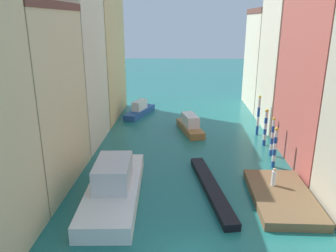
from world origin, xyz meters
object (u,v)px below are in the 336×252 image
mooring_pole_0 (275,147)px  mooring_pole_2 (265,127)px  vaporetto_white (114,186)px  motorboat_0 (190,125)px  waterfront_dock (282,197)px  mooring_pole_1 (272,136)px  motorboat_1 (140,110)px  mooring_pole_3 (258,115)px  person_on_dock (274,177)px  gondola_black (211,188)px

mooring_pole_0 → mooring_pole_2: size_ratio=0.95×
vaporetto_white → motorboat_0: bearing=69.4°
mooring_pole_0 → motorboat_0: mooring_pole_0 is taller
waterfront_dock → mooring_pole_1: size_ratio=2.00×
motorboat_1 → mooring_pole_1: bearing=-43.7°
motorboat_1 → mooring_pole_3: bearing=-28.4°
motorboat_0 → motorboat_1: 9.96m
waterfront_dock → motorboat_0: 16.98m
motorboat_0 → motorboat_1: bearing=134.3°
motorboat_0 → motorboat_1: motorboat_0 is taller
motorboat_0 → mooring_pole_0: bearing=-52.8°
mooring_pole_1 → vaporetto_white: mooring_pole_1 is taller
person_on_dock → motorboat_0: size_ratio=0.22×
mooring_pole_1 → mooring_pole_2: 2.84m
mooring_pole_2 → person_on_dock: bearing=-99.2°
motorboat_0 → person_on_dock: bearing=-67.0°
waterfront_dock → motorboat_1: motorboat_1 is taller
waterfront_dock → mooring_pole_2: 11.68m
mooring_pole_2 → motorboat_0: mooring_pole_2 is taller
motorboat_1 → gondola_black: bearing=-68.9°
mooring_pole_2 → motorboat_0: size_ratio=0.60×
motorboat_1 → vaporetto_white: bearing=-87.5°
vaporetto_white → gondola_black: vaporetto_white is taller
motorboat_1 → motorboat_0: bearing=-45.7°
vaporetto_white → gondola_black: (7.37, 1.29, -0.72)m
waterfront_dock → mooring_pole_3: mooring_pole_3 is taller
mooring_pole_2 → mooring_pole_0: bearing=-94.5°
person_on_dock → motorboat_0: 15.77m
waterfront_dock → mooring_pole_0: bearing=81.7°
waterfront_dock → mooring_pole_1: (1.31, 8.63, 1.70)m
mooring_pole_2 → motorboat_1: 18.66m
mooring_pole_2 → motorboat_0: (-7.82, 4.19, -1.25)m
mooring_pole_1 → vaporetto_white: 16.38m
mooring_pole_1 → motorboat_0: size_ratio=0.59×
waterfront_dock → motorboat_1: size_ratio=1.07×
mooring_pole_1 → mooring_pole_2: size_ratio=0.98×
mooring_pole_0 → mooring_pole_2: mooring_pole_2 is taller
mooring_pole_2 → vaporetto_white: mooring_pole_2 is taller
person_on_dock → gondola_black: size_ratio=0.14×
mooring_pole_0 → mooring_pole_2: bearing=85.5°
mooring_pole_1 → mooring_pole_3: mooring_pole_3 is taller
vaporetto_white → motorboat_1: bearing=92.5°
waterfront_dock → mooring_pole_3: size_ratio=1.67×
person_on_dock → motorboat_1: 25.30m
motorboat_0 → mooring_pole_2: bearing=-28.2°
person_on_dock → mooring_pole_1: size_ratio=0.37×
mooring_pole_0 → mooring_pole_3: mooring_pole_3 is taller
mooring_pole_3 → vaporetto_white: size_ratio=0.41×
waterfront_dock → vaporetto_white: vaporetto_white is taller
gondola_black → person_on_dock: bearing=0.2°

